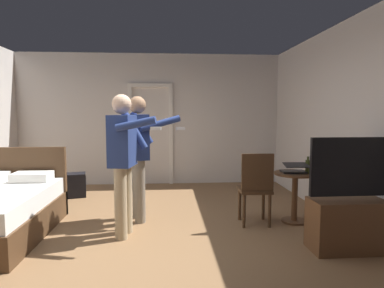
{
  "coord_description": "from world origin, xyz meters",
  "views": [
    {
      "loc": [
        0.36,
        -4.04,
        1.52
      ],
      "look_at": [
        0.69,
        0.44,
        1.1
      ],
      "focal_mm": 31.37,
      "sensor_mm": 36.0,
      "label": 1
    }
  ],
  "objects": [
    {
      "name": "wooden_chair",
      "position": [
        1.53,
        0.31,
        0.54
      ],
      "size": [
        0.44,
        0.44,
        0.99
      ],
      "color": "#4C331E",
      "rests_on": "ground_plane"
    },
    {
      "name": "tv_flatscreen",
      "position": [
        2.43,
        -0.58,
        0.38
      ],
      "size": [
        1.1,
        0.4,
        1.26
      ],
      "color": "brown",
      "rests_on": "ground_plane"
    },
    {
      "name": "side_table",
      "position": [
        2.11,
        0.4,
        0.47
      ],
      "size": [
        0.57,
        0.57,
        0.7
      ],
      "color": "brown",
      "rests_on": "ground_plane"
    },
    {
      "name": "bottle_on_table",
      "position": [
        2.25,
        0.32,
        0.8
      ],
      "size": [
        0.06,
        0.06,
        0.23
      ],
      "color": "#383F16",
      "rests_on": "side_table"
    },
    {
      "name": "suitcase_dark",
      "position": [
        -1.39,
        2.16,
        0.16
      ],
      "size": [
        0.53,
        0.44,
        0.32
      ],
      "primitive_type": "cube",
      "rotation": [
        0.0,
        0.0,
        0.21
      ],
      "color": "black",
      "rests_on": "ground_plane"
    },
    {
      "name": "doorway_frame",
      "position": [
        0.0,
        3.09,
        1.22
      ],
      "size": [
        0.93,
        0.08,
        2.13
      ],
      "color": "white",
      "rests_on": "ground_plane"
    },
    {
      "name": "ground_plane",
      "position": [
        0.0,
        0.0,
        0.0
      ],
      "size": [
        6.83,
        6.83,
        0.0
      ],
      "primitive_type": "plane",
      "color": "olive"
    },
    {
      "name": "suitcase_small",
      "position": [
        -1.38,
        2.07,
        0.21
      ],
      "size": [
        0.56,
        0.42,
        0.43
      ],
      "primitive_type": "cube",
      "rotation": [
        0.0,
        0.0,
        0.25
      ],
      "color": "black",
      "rests_on": "ground_plane"
    },
    {
      "name": "person_striped_shirt",
      "position": [
        -0.04,
        0.67,
        1.02
      ],
      "size": [
        0.83,
        0.62,
        1.75
      ],
      "color": "gray",
      "rests_on": "ground_plane"
    },
    {
      "name": "wall_right",
      "position": [
        2.79,
        0.0,
        1.38
      ],
      "size": [
        0.12,
        6.45,
        2.75
      ],
      "primitive_type": "cube",
      "color": "silver",
      "rests_on": "ground_plane"
    },
    {
      "name": "person_blue_shirt",
      "position": [
        -0.18,
        0.05,
        1.01
      ],
      "size": [
        0.64,
        0.64,
        1.74
      ],
      "color": "tan",
      "rests_on": "ground_plane"
    },
    {
      "name": "laptop",
      "position": [
        2.08,
        0.36,
        0.75
      ],
      "size": [
        0.34,
        0.35,
        0.15
      ],
      "color": "black",
      "rests_on": "side_table"
    },
    {
      "name": "wall_back",
      "position": [
        0.0,
        3.17,
        1.38
      ],
      "size": [
        5.7,
        0.12,
        2.75
      ],
      "primitive_type": "cube",
      "color": "silver",
      "rests_on": "ground_plane"
    }
  ]
}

